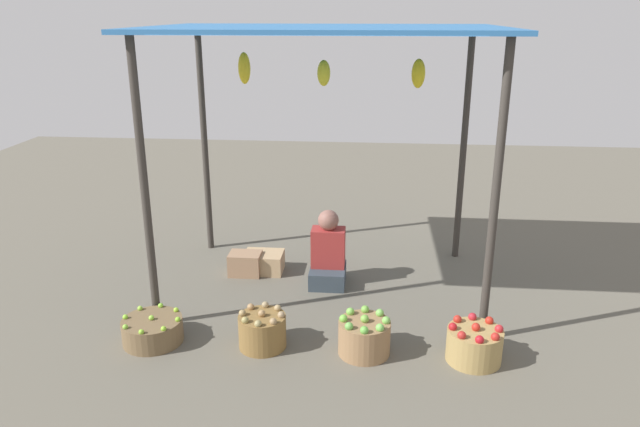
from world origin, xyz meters
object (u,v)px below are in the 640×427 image
basket_potatoes (262,330)px  wooden_crate_near_vendor (245,264)px  basket_red_apples (474,344)px  wooden_crate_stacked_rear (264,262)px  vendor_person (328,256)px  basket_green_apples (364,336)px  basket_limes (153,330)px

basket_potatoes → wooden_crate_near_vendor: 1.47m
basket_red_apples → wooden_crate_stacked_rear: size_ratio=1.07×
vendor_person → basket_green_apples: bearing=-73.1°
basket_green_apples → wooden_crate_near_vendor: size_ratio=1.27×
basket_potatoes → basket_red_apples: bearing=-1.8°
basket_green_apples → wooden_crate_near_vendor: 1.93m
basket_red_apples → vendor_person: bearing=133.7°
basket_potatoes → basket_red_apples: 1.73m
vendor_person → wooden_crate_near_vendor: (-0.89, 0.12, -0.18)m
vendor_person → basket_red_apples: vendor_person is taller
basket_limes → wooden_crate_stacked_rear: 1.65m
vendor_person → basket_potatoes: (-0.45, -1.28, -0.15)m
vendor_person → basket_red_apples: bearing=-46.3°
vendor_person → wooden_crate_stacked_rear: 0.77m
basket_potatoes → wooden_crate_stacked_rear: 1.52m
basket_potatoes → wooden_crate_near_vendor: bearing=107.5°
basket_limes → wooden_crate_near_vendor: (0.50, 1.41, 0.02)m
basket_green_apples → wooden_crate_near_vendor: (-1.29, 1.43, -0.03)m
wooden_crate_near_vendor → wooden_crate_stacked_rear: size_ratio=0.81×
basket_potatoes → basket_red_apples: (1.73, -0.05, -0.00)m
wooden_crate_near_vendor → vendor_person: bearing=-7.9°
vendor_person → basket_limes: bearing=-137.2°
wooden_crate_near_vendor → wooden_crate_stacked_rear: (0.18, 0.09, -0.01)m
basket_potatoes → wooden_crate_near_vendor: size_ratio=1.18×
vendor_person → wooden_crate_near_vendor: 0.92m
basket_potatoes → basket_green_apples: size_ratio=0.93×
wooden_crate_stacked_rear → vendor_person: bearing=-16.7°
basket_limes → wooden_crate_stacked_rear: bearing=65.6°
basket_potatoes → basket_green_apples: (0.85, -0.03, 0.00)m
basket_limes → basket_green_apples: size_ratio=1.19×
basket_green_apples → basket_red_apples: (0.88, -0.03, -0.01)m
basket_limes → vendor_person: bearing=42.8°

